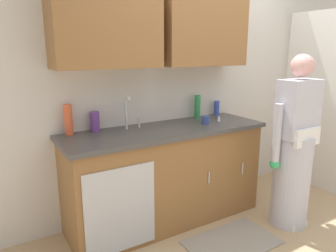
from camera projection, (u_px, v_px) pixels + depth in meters
name	position (u px, v px, depth m)	size (l,w,h in m)	color
ground_plane	(257.00, 237.00, 2.83)	(9.00, 9.00, 0.00)	tan
kitchen_wall_with_uppers	(185.00, 68.00, 3.24)	(4.80, 0.44, 2.70)	beige
closet_door_panel	(325.00, 103.00, 3.65)	(1.10, 0.04, 2.10)	silver
counter_cabinet	(166.00, 177.00, 3.03)	(1.90, 0.62, 0.90)	brown
countertop	(166.00, 130.00, 2.92)	(1.96, 0.66, 0.04)	#474442
sink	(137.00, 134.00, 2.77)	(0.50, 0.36, 0.35)	#B7BABF
person_at_sink	(294.00, 156.00, 2.90)	(0.55, 0.34, 1.62)	white
floor_mat	(232.00, 242.00, 2.74)	(0.80, 0.50, 0.01)	gray
bottle_water_short	(217.00, 108.00, 3.50)	(0.06, 0.06, 0.16)	#334CB2
bottle_dish_liquid	(197.00, 107.00, 3.33)	(0.06, 0.06, 0.25)	#2D8C4C
bottle_water_tall	(68.00, 120.00, 2.66)	(0.07, 0.07, 0.27)	#E05933
bottle_cleaner_spray	(95.00, 121.00, 2.78)	(0.08, 0.08, 0.18)	#66388C
cup_by_sink	(205.00, 120.00, 3.08)	(0.08, 0.08, 0.08)	#33478C
knife_on_counter	(219.00, 119.00, 3.30)	(0.24, 0.02, 0.01)	silver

